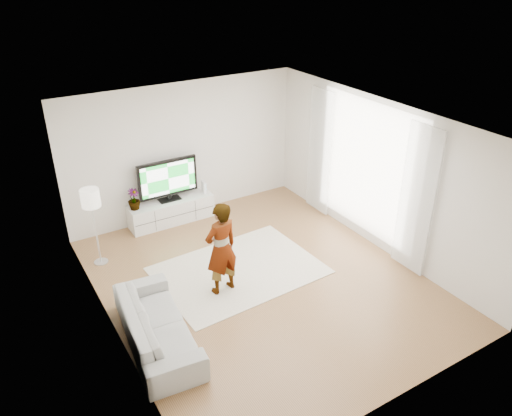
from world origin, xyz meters
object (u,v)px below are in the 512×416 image
floor_lamp (91,201)px  player (221,249)px  media_console (171,211)px  rug (239,270)px  sofa (157,325)px  television (168,179)px

floor_lamp → player: bearing=-51.6°
media_console → rug: media_console is taller
player → sofa: size_ratio=0.76×
television → sofa: (-1.57, -3.27, -0.65)m
sofa → floor_lamp: size_ratio=1.44×
television → sofa: size_ratio=0.59×
player → rug: bearing=-153.1°
rug → floor_lamp: floor_lamp is taller
media_console → sofa: 3.60m
television → player: bearing=-94.3°
player → floor_lamp: bearing=-59.8°
rug → player: size_ratio=1.72×
media_console → floor_lamp: size_ratio=1.20×
media_console → sofa: bearing=-115.8°
television → floor_lamp: size_ratio=0.85×
media_console → sofa: (-1.57, -3.24, 0.06)m
media_console → floor_lamp: (-1.70, -0.75, 0.99)m
rug → player: bearing=-145.0°
media_console → rug: bearing=-82.4°
rug → sofa: 2.12m
television → sofa: television is taller
sofa → television: bearing=-19.6°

